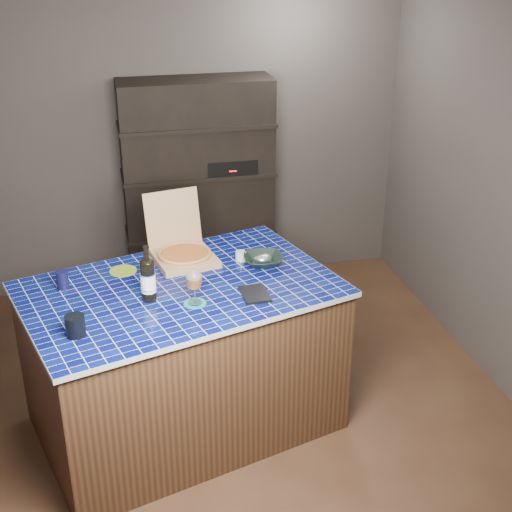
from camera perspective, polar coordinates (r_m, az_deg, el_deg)
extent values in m
plane|color=brown|center=(4.95, -1.52, -10.57)|extent=(3.50, 3.50, 0.00)
plane|color=silver|center=(4.03, -1.94, 19.64)|extent=(3.50, 3.50, 0.00)
plane|color=#47413D|center=(5.97, -5.06, 9.15)|extent=(3.50, 0.00, 3.50)
plane|color=#47413D|center=(2.84, 5.39, -10.15)|extent=(3.50, 0.00, 3.50)
plane|color=#47413D|center=(4.96, 18.61, 4.52)|extent=(0.00, 3.50, 3.50)
cube|color=black|center=(5.87, -4.62, 5.29)|extent=(1.20, 0.40, 1.80)
cube|color=black|center=(5.79, -2.16, 7.42)|extent=(0.40, 0.32, 0.12)
cube|color=#4A341D|center=(4.40, -5.81, -8.29)|extent=(1.96, 1.52, 0.94)
cube|color=#050C4F|center=(4.16, -6.10, -2.69)|extent=(2.02, 1.58, 0.03)
cube|color=tan|center=(4.44, -5.71, -0.22)|extent=(0.42, 0.42, 0.04)
cube|color=tan|center=(4.55, -6.69, 3.05)|extent=(0.37, 0.15, 0.35)
cylinder|color=#AC7748|center=(4.43, -5.73, 0.08)|extent=(0.33, 0.33, 0.01)
cylinder|color=maroon|center=(4.43, -5.73, 0.19)|extent=(0.29, 0.29, 0.01)
torus|color=#AC7748|center=(4.43, -5.74, 0.24)|extent=(0.33, 0.33, 0.02)
cylinder|color=black|center=(3.98, -8.62, -2.01)|extent=(0.08, 0.08, 0.23)
ellipsoid|color=black|center=(3.93, -8.73, -0.53)|extent=(0.08, 0.08, 0.04)
cylinder|color=black|center=(3.91, -8.78, 0.19)|extent=(0.03, 0.03, 0.09)
cylinder|color=white|center=(3.99, -8.61, -2.15)|extent=(0.08, 0.08, 0.10)
cylinder|color=#427FE0|center=(4.00, -8.58, -2.57)|extent=(0.09, 0.09, 0.01)
cylinder|color=#427FE0|center=(3.97, -8.66, -1.45)|extent=(0.09, 0.09, 0.01)
cylinder|color=#198381|center=(3.96, -4.91, -3.79)|extent=(0.13, 0.13, 0.01)
cylinder|color=white|center=(3.96, -4.91, -3.72)|extent=(0.08, 0.08, 0.01)
cylinder|color=white|center=(3.94, -4.93, -3.13)|extent=(0.01, 0.01, 0.09)
ellipsoid|color=white|center=(3.89, -4.98, -1.91)|extent=(0.09, 0.09, 0.12)
cylinder|color=#AE611B|center=(3.90, -4.98, -2.06)|extent=(0.07, 0.07, 0.06)
cylinder|color=white|center=(3.88, -5.00, -1.62)|extent=(0.08, 0.08, 0.02)
cylinder|color=black|center=(3.75, -14.26, -5.44)|extent=(0.10, 0.10, 0.11)
cube|color=black|center=(4.03, -0.09, -3.06)|extent=(0.15, 0.21, 0.02)
imported|color=black|center=(4.39, 0.56, -0.31)|extent=(0.26, 0.26, 0.06)
ellipsoid|color=silver|center=(4.38, 0.56, -0.18)|extent=(0.11, 0.10, 0.05)
cylinder|color=silver|center=(4.44, -1.22, 0.01)|extent=(0.07, 0.07, 0.06)
cylinder|color=black|center=(4.24, -15.23, -1.85)|extent=(0.07, 0.07, 0.11)
cylinder|color=#8BA924|center=(4.38, -10.58, -1.17)|extent=(0.16, 0.16, 0.01)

